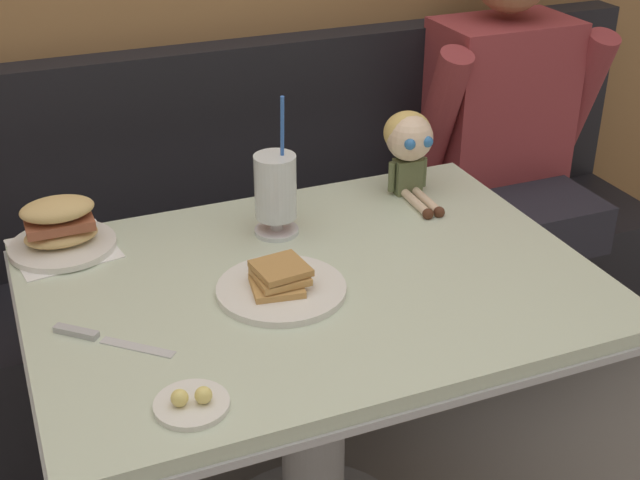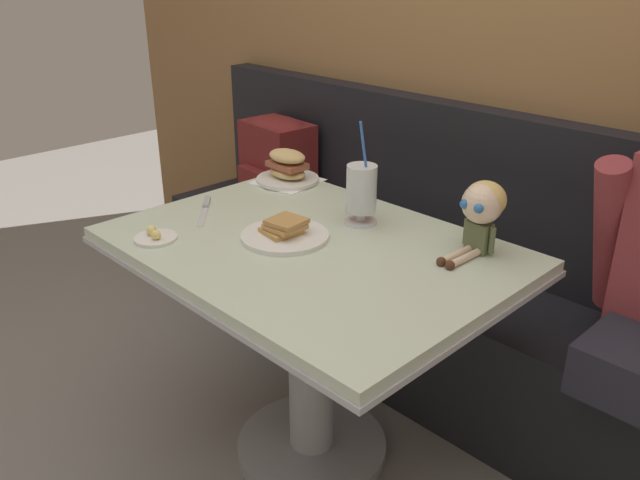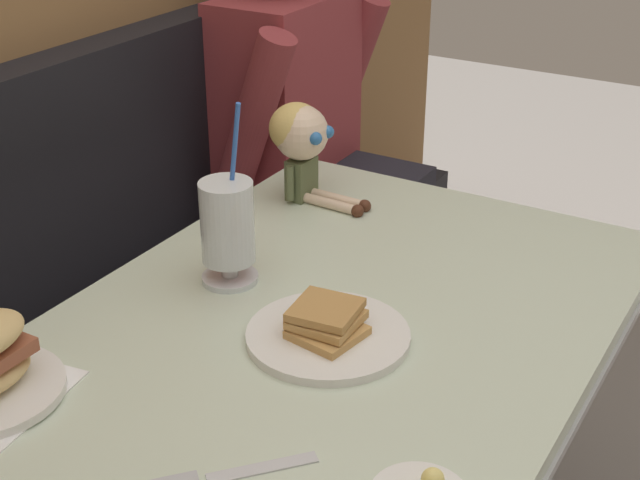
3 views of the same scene
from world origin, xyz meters
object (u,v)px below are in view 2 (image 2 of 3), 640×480
Objects in this scene: sandwich_plate at (287,169)px; backpack at (277,162)px; butter_saucer at (155,237)px; butter_knife at (206,206)px; seated_doll at (482,207)px; toast_plate at (285,233)px; milkshake_glass at (361,191)px.

backpack is (-0.40, 0.30, -0.13)m from sandwich_plate.
sandwich_plate is at bearing 100.86° from butter_saucer.
backpack reaches higher than butter_knife.
backpack is at bearing 122.12° from butter_knife.
seated_doll is (0.79, -0.02, 0.08)m from sandwich_plate.
butter_knife is (-0.36, -0.02, -0.01)m from toast_plate.
butter_saucer is 0.30× the size of backpack.
milkshake_glass is at bearing 57.61° from butter_saucer.
milkshake_glass is 0.51m from butter_knife.
seated_doll is 0.54× the size of backpack.
butter_saucer is (0.12, -0.60, -0.04)m from sandwich_plate.
sandwich_plate is (-0.44, 0.10, -0.05)m from milkshake_glass.
toast_plate is 0.62× the size of backpack.
sandwich_plate is 0.56× the size of backpack.
butter_saucer reaches higher than butter_knife.
backpack is at bearing 143.75° from sandwich_plate.
toast_plate is at bearing 47.50° from butter_saucer.
seated_doll is at bearing -14.87° from backpack.
milkshake_glass is 1.67× the size of butter_knife.
milkshake_glass is at bearing -25.22° from backpack.
butter_saucer is at bearing -79.14° from sandwich_plate.
backpack is (-0.77, 0.63, -0.10)m from toast_plate.
sandwich_plate is 0.80m from seated_doll.
butter_saucer is (-0.25, -0.27, -0.01)m from toast_plate.
toast_plate reaches higher than butter_saucer.
seated_doll is at bearing 12.08° from milkshake_glass.
butter_knife is (-0.43, -0.25, -0.10)m from milkshake_glass.
toast_plate is at bearing -42.76° from sandwich_plate.
seated_doll reaches higher than butter_knife.
butter_saucer is at bearing -132.50° from toast_plate.
sandwich_plate is at bearing 178.38° from seated_doll.
milkshake_glass reaches higher than seated_doll.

